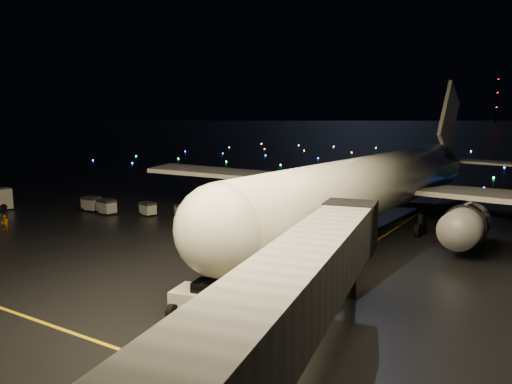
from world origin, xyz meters
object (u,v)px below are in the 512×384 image
at_px(pushback_tug, 208,297).
at_px(crew_c, 204,226).
at_px(crew_b, 5,223).
at_px(airliner, 389,150).
at_px(baggage_cart_1, 183,211).
at_px(baggage_cart_0, 148,209).
at_px(baggage_cart_3, 91,204).
at_px(baggage_cart_2, 107,207).
at_px(belt_loader, 263,247).

distance_m(pushback_tug, crew_c, 20.71).
bearing_deg(crew_b, airliner, 20.50).
bearing_deg(pushback_tug, crew_c, 117.15).
height_order(pushback_tug, baggage_cart_1, pushback_tug).
height_order(airliner, crew_b, airliner).
xyz_separation_m(crew_c, baggage_cart_0, (-11.76, 4.13, -0.11)).
bearing_deg(baggage_cart_3, baggage_cart_0, 9.24).
relative_size(baggage_cart_1, baggage_cart_2, 0.85).
bearing_deg(pushback_tug, belt_loader, 90.13).
relative_size(pushback_tug, baggage_cart_3, 2.02).
relative_size(airliner, belt_loader, 8.89).
bearing_deg(baggage_cart_2, crew_b, -94.94).
xyz_separation_m(crew_c, baggage_cart_2, (-16.62, 2.01, -0.00)).
bearing_deg(crew_c, crew_b, -99.39).
height_order(airliner, pushback_tug, airliner).
bearing_deg(pushback_tug, crew_b, 157.13).
bearing_deg(airliner, baggage_cart_1, -158.12).
distance_m(belt_loader, baggage_cart_2, 28.75).
xyz_separation_m(airliner, baggage_cart_0, (-26.60, -8.87, -7.64)).
xyz_separation_m(baggage_cart_0, baggage_cart_2, (-4.87, -2.12, 0.10)).
bearing_deg(belt_loader, baggage_cart_3, -171.03).
relative_size(pushback_tug, baggage_cart_1, 2.39).
distance_m(airliner, baggage_cart_3, 37.07).
height_order(airliner, baggage_cart_3, airliner).
height_order(baggage_cart_1, baggage_cart_3, baggage_cart_3).
bearing_deg(crew_c, baggage_cart_0, -146.06).
distance_m(airliner, belt_loader, 20.83).
bearing_deg(crew_c, baggage_cart_3, -133.58).
xyz_separation_m(belt_loader, baggage_cart_1, (-18.26, 11.70, -0.85)).
xyz_separation_m(pushback_tug, baggage_cart_2, (-29.54, 18.19, -0.13)).
relative_size(crew_b, baggage_cart_2, 0.77).
relative_size(airliner, pushback_tug, 13.71).
xyz_separation_m(airliner, baggage_cart_2, (-31.47, -10.99, -7.53)).
bearing_deg(belt_loader, crew_c, 174.75).
bearing_deg(baggage_cart_1, airliner, 40.51).
distance_m(airliner, crew_c, 21.12).
relative_size(belt_loader, baggage_cart_2, 3.14).
xyz_separation_m(crew_b, baggage_cart_2, (2.28, 11.77, 0.09)).
bearing_deg(baggage_cart_3, baggage_cart_1, 10.75).
height_order(belt_loader, baggage_cart_1, belt_loader).
bearing_deg(crew_c, pushback_tug, 1.92).
bearing_deg(baggage_cart_1, baggage_cart_3, -144.77).
relative_size(belt_loader, crew_c, 3.69).
distance_m(airliner, pushback_tug, 30.17).
bearing_deg(airliner, baggage_cart_2, -157.73).
bearing_deg(airliner, crew_c, -135.77).
distance_m(pushback_tug, baggage_cart_0, 31.96).
height_order(baggage_cart_2, baggage_cart_3, baggage_cart_3).
height_order(crew_c, baggage_cart_3, baggage_cart_3).
distance_m(airliner, baggage_cart_1, 24.70).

